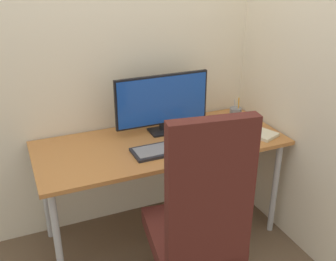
{
  "coord_description": "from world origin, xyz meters",
  "views": [
    {
      "loc": [
        -0.85,
        -2.11,
        1.82
      ],
      "look_at": [
        0.02,
        -0.07,
        0.82
      ],
      "focal_mm": 42.51,
      "sensor_mm": 36.0,
      "label": 1
    }
  ],
  "objects_px": {
    "monitor": "(162,102)",
    "mouse": "(212,139)",
    "notebook": "(262,134)",
    "keyboard": "(165,149)",
    "pen_holder": "(235,114)",
    "office_chair": "(199,222)"
  },
  "relations": [
    {
      "from": "notebook",
      "to": "keyboard",
      "type": "bearing_deg",
      "value": 153.64
    },
    {
      "from": "mouse",
      "to": "notebook",
      "type": "distance_m",
      "value": 0.35
    },
    {
      "from": "office_chair",
      "to": "monitor",
      "type": "bearing_deg",
      "value": 80.01
    },
    {
      "from": "office_chair",
      "to": "keyboard",
      "type": "bearing_deg",
      "value": 84.53
    },
    {
      "from": "keyboard",
      "to": "pen_holder",
      "type": "distance_m",
      "value": 0.69
    },
    {
      "from": "mouse",
      "to": "pen_holder",
      "type": "relative_size",
      "value": 0.58
    },
    {
      "from": "monitor",
      "to": "mouse",
      "type": "xyz_separation_m",
      "value": [
        0.22,
        -0.28,
        -0.19
      ]
    },
    {
      "from": "pen_holder",
      "to": "monitor",
      "type": "bearing_deg",
      "value": 176.79
    },
    {
      "from": "mouse",
      "to": "pen_holder",
      "type": "bearing_deg",
      "value": 39.88
    },
    {
      "from": "keyboard",
      "to": "pen_holder",
      "type": "height_order",
      "value": "pen_holder"
    },
    {
      "from": "office_chair",
      "to": "keyboard",
      "type": "height_order",
      "value": "office_chair"
    },
    {
      "from": "mouse",
      "to": "office_chair",
      "type": "bearing_deg",
      "value": -122.36
    },
    {
      "from": "monitor",
      "to": "keyboard",
      "type": "height_order",
      "value": "monitor"
    },
    {
      "from": "pen_holder",
      "to": "notebook",
      "type": "xyz_separation_m",
      "value": [
        0.03,
        -0.29,
        -0.04
      ]
    },
    {
      "from": "keyboard",
      "to": "monitor",
      "type": "bearing_deg",
      "value": 71.2
    },
    {
      "from": "mouse",
      "to": "notebook",
      "type": "xyz_separation_m",
      "value": [
        0.35,
        -0.04,
        -0.01
      ]
    },
    {
      "from": "monitor",
      "to": "pen_holder",
      "type": "relative_size",
      "value": 3.69
    },
    {
      "from": "keyboard",
      "to": "notebook",
      "type": "bearing_deg",
      "value": -4.34
    },
    {
      "from": "pen_holder",
      "to": "office_chair",
      "type": "bearing_deg",
      "value": -131.16
    },
    {
      "from": "monitor",
      "to": "mouse",
      "type": "relative_size",
      "value": 6.37
    },
    {
      "from": "keyboard",
      "to": "pen_holder",
      "type": "relative_size",
      "value": 2.37
    },
    {
      "from": "office_chair",
      "to": "pen_holder",
      "type": "xyz_separation_m",
      "value": [
        0.69,
        0.79,
        0.18
      ]
    }
  ]
}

